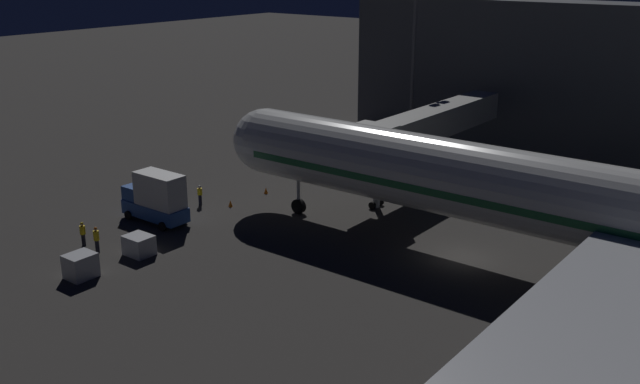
{
  "coord_description": "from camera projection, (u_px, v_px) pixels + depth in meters",
  "views": [
    {
      "loc": [
        41.92,
        19.98,
        19.74
      ],
      "look_at": [
        3.0,
        -10.13,
        3.5
      ],
      "focal_mm": 40.22,
      "sensor_mm": 36.0,
      "label": 1
    }
  ],
  "objects": [
    {
      "name": "baggage_container_mid_row",
      "position": [
        139.0,
        245.0,
        49.58
      ],
      "size": [
        1.57,
        1.9,
        1.4
      ],
      "primitive_type": "cube",
      "color": "#B7BABF",
      "rests_on": "ground_plane"
    },
    {
      "name": "apron_floodlight_mast",
      "position": [
        414.0,
        42.0,
        76.31
      ],
      "size": [
        2.9,
        0.5,
        19.06
      ],
      "color": "#59595E",
      "rests_on": "ground_plane"
    },
    {
      "name": "baggage_container_near_belt",
      "position": [
        81.0,
        266.0,
        46.03
      ],
      "size": [
        1.81,
        1.59,
        1.6
      ],
      "primitive_type": "cube",
      "color": "#B7BABF",
      "rests_on": "ground_plane"
    },
    {
      "name": "traffic_cone_nose_starboard",
      "position": [
        230.0,
        203.0,
        59.24
      ],
      "size": [
        0.36,
        0.36,
        0.55
      ],
      "primitive_type": "cone",
      "color": "orange",
      "rests_on": "ground_plane"
    },
    {
      "name": "jet_bridge",
      "position": [
        422.0,
        127.0,
        62.73
      ],
      "size": [
        22.51,
        3.4,
        7.04
      ],
      "color": "#9E9E99",
      "rests_on": "ground_plane"
    },
    {
      "name": "ground_crew_marshaller_fwd",
      "position": [
        96.0,
        239.0,
        49.78
      ],
      "size": [
        0.4,
        0.4,
        1.92
      ],
      "color": "black",
      "rests_on": "ground_plane"
    },
    {
      "name": "cargo_truck_aft",
      "position": [
        156.0,
        198.0,
        55.31
      ],
      "size": [
        2.36,
        5.8,
        4.02
      ],
      "color": "#234C9E",
      "rests_on": "ground_plane"
    },
    {
      "name": "ground_crew_near_nose_gear",
      "position": [
        200.0,
        194.0,
        59.46
      ],
      "size": [
        0.4,
        0.4,
        1.73
      ],
      "color": "black",
      "rests_on": "ground_plane"
    },
    {
      "name": "ground_plane",
      "position": [
        463.0,
        258.0,
        49.29
      ],
      "size": [
        320.0,
        320.0,
        0.0
      ],
      "primitive_type": "plane",
      "color": "#383533"
    },
    {
      "name": "traffic_cone_nose_port",
      "position": [
        266.0,
        190.0,
        62.55
      ],
      "size": [
        0.36,
        0.36,
        0.55
      ],
      "primitive_type": "cone",
      "color": "orange",
      "rests_on": "ground_plane"
    },
    {
      "name": "ground_crew_by_belt_loader",
      "position": [
        83.0,
        233.0,
        51.01
      ],
      "size": [
        0.4,
        0.4,
        1.8
      ],
      "color": "black",
      "rests_on": "ground_plane"
    }
  ]
}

